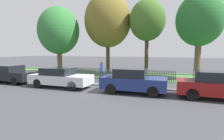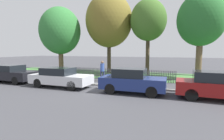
{
  "view_description": "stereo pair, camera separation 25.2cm",
  "coord_description": "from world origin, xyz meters",
  "px_view_note": "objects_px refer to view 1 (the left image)",
  "views": [
    {
      "loc": [
        5.26,
        -11.62,
        2.6
      ],
      "look_at": [
        0.75,
        1.08,
        1.1
      ],
      "focal_mm": 28.0,
      "sensor_mm": 36.0,
      "label": 1
    },
    {
      "loc": [
        5.49,
        -11.53,
        2.6
      ],
      "look_at": [
        0.75,
        1.08,
        1.1
      ],
      "focal_mm": 28.0,
      "sensor_mm": 36.0,
      "label": 2
    }
  ],
  "objects_px": {
    "parked_car_silver_hatchback": "(9,74)",
    "parked_car_black_saloon": "(60,77)",
    "parked_car_navy_estate": "(133,81)",
    "tree_nearest_kerb": "(59,31)",
    "tree_mid_park": "(147,21)",
    "tree_far_left": "(200,20)",
    "tree_behind_motorcycle": "(108,21)",
    "pedestrian_near_fence": "(102,70)",
    "covered_motorcycle": "(125,74)",
    "parked_car_red_compact": "(217,85)"
  },
  "relations": [
    {
      "from": "parked_car_black_saloon",
      "to": "parked_car_navy_estate",
      "type": "relative_size",
      "value": 1.12
    },
    {
      "from": "parked_car_navy_estate",
      "to": "tree_far_left",
      "type": "distance_m",
      "value": 9.72
    },
    {
      "from": "parked_car_navy_estate",
      "to": "tree_behind_motorcycle",
      "type": "bearing_deg",
      "value": 118.34
    },
    {
      "from": "tree_nearest_kerb",
      "to": "tree_behind_motorcycle",
      "type": "relative_size",
      "value": 0.82
    },
    {
      "from": "tree_behind_motorcycle",
      "to": "pedestrian_near_fence",
      "type": "relative_size",
      "value": 5.23
    },
    {
      "from": "parked_car_navy_estate",
      "to": "tree_nearest_kerb",
      "type": "height_order",
      "value": "tree_nearest_kerb"
    },
    {
      "from": "parked_car_navy_estate",
      "to": "covered_motorcycle",
      "type": "height_order",
      "value": "parked_car_navy_estate"
    },
    {
      "from": "parked_car_silver_hatchback",
      "to": "tree_nearest_kerb",
      "type": "bearing_deg",
      "value": 88.3
    },
    {
      "from": "parked_car_black_saloon",
      "to": "tree_nearest_kerb",
      "type": "relative_size",
      "value": 0.59
    },
    {
      "from": "tree_behind_motorcycle",
      "to": "pedestrian_near_fence",
      "type": "xyz_separation_m",
      "value": [
        1.6,
        -5.6,
        -5.03
      ]
    },
    {
      "from": "tree_behind_motorcycle",
      "to": "tree_mid_park",
      "type": "distance_m",
      "value": 4.56
    },
    {
      "from": "parked_car_red_compact",
      "to": "tree_far_left",
      "type": "height_order",
      "value": "tree_far_left"
    },
    {
      "from": "parked_car_silver_hatchback",
      "to": "pedestrian_near_fence",
      "type": "bearing_deg",
      "value": 24.11
    },
    {
      "from": "parked_car_black_saloon",
      "to": "pedestrian_near_fence",
      "type": "distance_m",
      "value": 3.77
    },
    {
      "from": "parked_car_navy_estate",
      "to": "tree_mid_park",
      "type": "relative_size",
      "value": 0.5
    },
    {
      "from": "covered_motorcycle",
      "to": "pedestrian_near_fence",
      "type": "bearing_deg",
      "value": -172.51
    },
    {
      "from": "parked_car_red_compact",
      "to": "tree_far_left",
      "type": "relative_size",
      "value": 0.54
    },
    {
      "from": "pedestrian_near_fence",
      "to": "tree_behind_motorcycle",
      "type": "bearing_deg",
      "value": -124.01
    },
    {
      "from": "parked_car_black_saloon",
      "to": "tree_far_left",
      "type": "bearing_deg",
      "value": 37.24
    },
    {
      "from": "parked_car_silver_hatchback",
      "to": "tree_mid_park",
      "type": "distance_m",
      "value": 13.86
    },
    {
      "from": "parked_car_navy_estate",
      "to": "tree_nearest_kerb",
      "type": "bearing_deg",
      "value": 145.73
    },
    {
      "from": "parked_car_silver_hatchback",
      "to": "tree_behind_motorcycle",
      "type": "xyz_separation_m",
      "value": [
        5.33,
        8.68,
        5.29
      ]
    },
    {
      "from": "parked_car_red_compact",
      "to": "covered_motorcycle",
      "type": "height_order",
      "value": "parked_car_red_compact"
    },
    {
      "from": "parked_car_red_compact",
      "to": "pedestrian_near_fence",
      "type": "relative_size",
      "value": 2.38
    },
    {
      "from": "parked_car_silver_hatchback",
      "to": "tree_mid_park",
      "type": "relative_size",
      "value": 0.56
    },
    {
      "from": "parked_car_black_saloon",
      "to": "tree_mid_park",
      "type": "relative_size",
      "value": 0.56
    },
    {
      "from": "parked_car_red_compact",
      "to": "pedestrian_near_fence",
      "type": "distance_m",
      "value": 8.52
    },
    {
      "from": "tree_far_left",
      "to": "pedestrian_near_fence",
      "type": "xyz_separation_m",
      "value": [
        -7.77,
        -4.2,
        -4.33
      ]
    },
    {
      "from": "parked_car_red_compact",
      "to": "tree_nearest_kerb",
      "type": "relative_size",
      "value": 0.55
    },
    {
      "from": "parked_car_black_saloon",
      "to": "pedestrian_near_fence",
      "type": "xyz_separation_m",
      "value": [
        1.85,
        3.27,
        0.27
      ]
    },
    {
      "from": "covered_motorcycle",
      "to": "tree_nearest_kerb",
      "type": "relative_size",
      "value": 0.27
    },
    {
      "from": "tree_far_left",
      "to": "tree_nearest_kerb",
      "type": "bearing_deg",
      "value": -176.75
    },
    {
      "from": "tree_nearest_kerb",
      "to": "parked_car_navy_estate",
      "type": "bearing_deg",
      "value": -33.03
    },
    {
      "from": "parked_car_silver_hatchback",
      "to": "tree_behind_motorcycle",
      "type": "relative_size",
      "value": 0.49
    },
    {
      "from": "parked_car_silver_hatchback",
      "to": "covered_motorcycle",
      "type": "height_order",
      "value": "parked_car_silver_hatchback"
    },
    {
      "from": "parked_car_black_saloon",
      "to": "covered_motorcycle",
      "type": "relative_size",
      "value": 2.23
    },
    {
      "from": "parked_car_silver_hatchback",
      "to": "tree_far_left",
      "type": "height_order",
      "value": "tree_far_left"
    },
    {
      "from": "tree_behind_motorcycle",
      "to": "parked_car_black_saloon",
      "type": "bearing_deg",
      "value": -91.64
    },
    {
      "from": "pedestrian_near_fence",
      "to": "parked_car_black_saloon",
      "type": "bearing_deg",
      "value": 10.47
    },
    {
      "from": "parked_car_silver_hatchback",
      "to": "parked_car_black_saloon",
      "type": "height_order",
      "value": "parked_car_silver_hatchback"
    },
    {
      "from": "parked_car_navy_estate",
      "to": "tree_mid_park",
      "type": "distance_m",
      "value": 9.83
    },
    {
      "from": "tree_mid_park",
      "to": "parked_car_black_saloon",
      "type": "bearing_deg",
      "value": -119.3
    },
    {
      "from": "parked_car_black_saloon",
      "to": "tree_behind_motorcycle",
      "type": "xyz_separation_m",
      "value": [
        0.25,
        8.86,
        5.3
      ]
    },
    {
      "from": "tree_far_left",
      "to": "parked_car_navy_estate",
      "type": "bearing_deg",
      "value": -120.56
    },
    {
      "from": "parked_car_black_saloon",
      "to": "parked_car_red_compact",
      "type": "distance_m",
      "value": 9.79
    },
    {
      "from": "parked_car_navy_estate",
      "to": "tree_behind_motorcycle",
      "type": "distance_m",
      "value": 11.4
    },
    {
      "from": "tree_nearest_kerb",
      "to": "tree_far_left",
      "type": "xyz_separation_m",
      "value": [
        14.48,
        0.82,
        0.5
      ]
    },
    {
      "from": "parked_car_silver_hatchback",
      "to": "parked_car_navy_estate",
      "type": "height_order",
      "value": "parked_car_navy_estate"
    },
    {
      "from": "parked_car_navy_estate",
      "to": "covered_motorcycle",
      "type": "bearing_deg",
      "value": 112.12
    },
    {
      "from": "covered_motorcycle",
      "to": "parked_car_silver_hatchback",
      "type": "bearing_deg",
      "value": -159.09
    }
  ]
}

